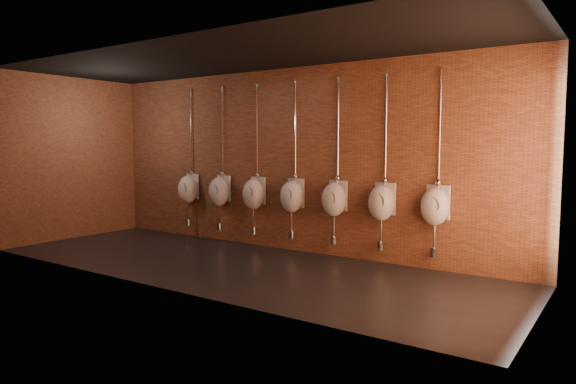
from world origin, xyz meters
name	(u,v)px	position (x,y,z in m)	size (l,w,h in m)	color
ground	(236,266)	(0.00, 0.00, 0.00)	(8.50, 8.50, 0.00)	black
room_shell	(235,135)	(0.00, 0.00, 2.01)	(8.54, 3.04, 3.22)	black
urinal_0	(188,189)	(-2.40, 1.35, 0.99)	(0.48, 0.43, 2.72)	white
urinal_1	(219,191)	(-1.56, 1.35, 0.99)	(0.48, 0.43, 2.72)	white
urinal_2	(254,193)	(-0.72, 1.35, 0.99)	(0.48, 0.43, 2.72)	white
urinal_3	(292,196)	(0.12, 1.35, 0.99)	(0.48, 0.43, 2.72)	white
urinal_4	(334,199)	(0.97, 1.35, 0.99)	(0.48, 0.43, 2.72)	white
urinal_5	(382,202)	(1.81, 1.35, 0.99)	(0.48, 0.43, 2.72)	white
urinal_6	(435,206)	(2.65, 1.35, 0.99)	(0.48, 0.43, 2.72)	white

